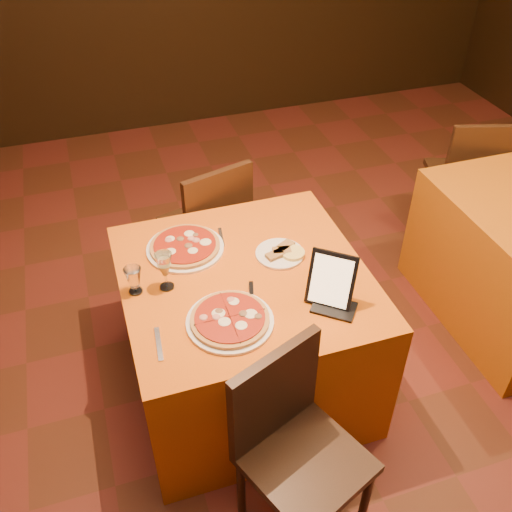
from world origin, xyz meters
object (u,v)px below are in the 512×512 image
object	(u,v)px
chair_side_far	(463,175)
pizza_near	(230,320)
chair_main_far	(204,225)
main_table	(245,331)
water_glass	(134,281)
wine_glass	(165,271)
tablet	(331,280)
chair_main_near	(306,462)
pizza_far	(185,247)

from	to	relation	value
chair_side_far	pizza_near	world-z (taller)	chair_side_far
chair_main_far	pizza_near	distance (m)	1.15
main_table	water_glass	size ratio (longest dim) A/B	8.46
wine_glass	main_table	bearing A→B (deg)	-3.73
pizza_near	tablet	distance (m)	0.45
chair_side_far	water_glass	bearing A→B (deg)	36.06
chair_main_near	chair_main_far	world-z (taller)	same
main_table	pizza_far	world-z (taller)	pizza_far
main_table	wine_glass	size ratio (longest dim) A/B	5.79
chair_main_near	main_table	bearing A→B (deg)	67.56
main_table	chair_main_far	bearing A→B (deg)	90.00
chair_main_near	tablet	bearing A→B (deg)	37.77
main_table	pizza_near	distance (m)	0.50
chair_main_far	water_glass	size ratio (longest dim) A/B	7.00
wine_glass	pizza_far	bearing A→B (deg)	60.27
chair_main_near	chair_main_far	distance (m)	1.62
pizza_near	chair_side_far	bearing A→B (deg)	29.78
pizza_near	pizza_far	size ratio (longest dim) A/B	0.98
main_table	pizza_near	size ratio (longest dim) A/B	3.03
chair_main_far	water_glass	bearing A→B (deg)	42.29
chair_main_far	chair_main_near	bearing A→B (deg)	73.85
main_table	tablet	size ratio (longest dim) A/B	4.51
main_table	water_glass	distance (m)	0.65
pizza_far	water_glass	world-z (taller)	water_glass
chair_side_far	water_glass	size ratio (longest dim) A/B	7.00
water_glass	chair_side_far	bearing A→B (deg)	19.31
chair_side_far	pizza_near	bearing A→B (deg)	46.53
pizza_near	wine_glass	bearing A→B (deg)	124.77
chair_main_near	chair_side_far	size ratio (longest dim) A/B	1.00
chair_side_far	wine_glass	size ratio (longest dim) A/B	4.79
chair_main_far	tablet	world-z (taller)	tablet
main_table	chair_main_far	distance (m)	0.83
pizza_near	tablet	xyz separation A→B (m)	(0.44, -0.01, 0.10)
pizza_far	main_table	bearing A→B (deg)	-50.28
main_table	pizza_far	distance (m)	0.51
chair_main_far	wine_glass	world-z (taller)	wine_glass
main_table	chair_main_near	bearing A→B (deg)	-90.00
main_table	wine_glass	world-z (taller)	wine_glass
main_table	chair_main_near	distance (m)	0.80
pizza_far	tablet	size ratio (longest dim) A/B	1.51
chair_main_near	tablet	size ratio (longest dim) A/B	3.73
chair_main_far	chair_side_far	distance (m)	1.78
tablet	chair_main_far	bearing A→B (deg)	143.86
chair_side_far	wine_glass	bearing A→B (deg)	37.51
chair_main_far	wine_glass	bearing A→B (deg)	50.34
chair_main_far	pizza_near	xyz separation A→B (m)	(-0.14, -1.09, 0.31)
chair_main_far	chair_side_far	world-z (taller)	same
main_table	water_glass	world-z (taller)	water_glass
main_table	chair_main_near	size ratio (longest dim) A/B	1.21
chair_main_far	chair_side_far	bearing A→B (deg)	164.02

